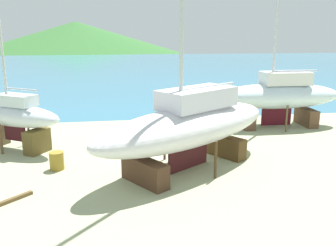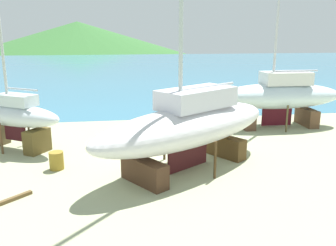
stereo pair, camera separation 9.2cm
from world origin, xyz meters
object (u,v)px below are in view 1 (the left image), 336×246
sailboat_large_starboard (189,124)px  barrel_tipped_left (161,127)px  sailboat_small_center (278,95)px  barrel_tipped_center (57,161)px  sailboat_far_slipway (14,117)px

sailboat_large_starboard → barrel_tipped_left: (-0.47, 6.40, -1.75)m
sailboat_small_center → sailboat_large_starboard: 10.17m
sailboat_small_center → barrel_tipped_center: sailboat_small_center is taller
sailboat_far_slipway → barrel_tipped_center: (2.62, -3.48, -1.41)m
sailboat_small_center → sailboat_large_starboard: sailboat_large_starboard is taller
sailboat_far_slipway → barrel_tipped_left: sailboat_far_slipway is taller
sailboat_small_center → sailboat_large_starboard: bearing=43.0°
barrel_tipped_center → sailboat_large_starboard: bearing=-7.0°
sailboat_small_center → sailboat_large_starboard: size_ratio=0.71×
sailboat_far_slipway → barrel_tipped_center: 4.57m
sailboat_large_starboard → barrel_tipped_center: (-6.10, 0.75, -1.71)m
sailboat_far_slipway → sailboat_small_center: 16.46m
sailboat_large_starboard → barrel_tipped_left: bearing=-119.8°
sailboat_far_slipway → barrel_tipped_center: sailboat_far_slipway is taller
barrel_tipped_center → barrel_tipped_left: 7.97m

